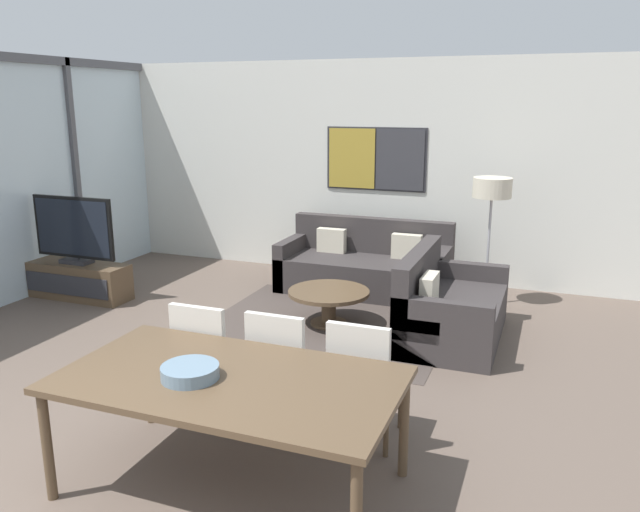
{
  "coord_description": "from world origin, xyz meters",
  "views": [
    {
      "loc": [
        2.44,
        -1.84,
        2.28
      ],
      "look_at": [
        0.54,
        3.15,
        0.95
      ],
      "focal_mm": 35.0,
      "sensor_mm": 36.0,
      "label": 1
    }
  ],
  "objects_px": {
    "fruit_bowl": "(190,371)",
    "floor_lamp": "(492,195)",
    "dining_chair_right": "(363,373)",
    "dining_table": "(229,386)",
    "tv_console": "(78,281)",
    "dining_chair_centre": "(283,361)",
    "television": "(74,231)",
    "coffee_table": "(329,299)",
    "dining_chair_left": "(208,351)",
    "sofa_main": "(366,268)",
    "sofa_side": "(445,310)"
  },
  "relations": [
    {
      "from": "sofa_side",
      "to": "fruit_bowl",
      "type": "xyz_separation_m",
      "value": [
        -0.96,
        -3.03,
        0.49
      ]
    },
    {
      "from": "television",
      "to": "sofa_main",
      "type": "distance_m",
      "value": 3.48
    },
    {
      "from": "dining_chair_left",
      "to": "dining_chair_centre",
      "type": "relative_size",
      "value": 1.0
    },
    {
      "from": "tv_console",
      "to": "dining_chair_right",
      "type": "relative_size",
      "value": 1.42
    },
    {
      "from": "dining_table",
      "to": "fruit_bowl",
      "type": "relative_size",
      "value": 5.92
    },
    {
      "from": "television",
      "to": "dining_chair_left",
      "type": "relative_size",
      "value": 1.22
    },
    {
      "from": "sofa_side",
      "to": "dining_chair_centre",
      "type": "relative_size",
      "value": 1.73
    },
    {
      "from": "sofa_side",
      "to": "coffee_table",
      "type": "xyz_separation_m",
      "value": [
        -1.19,
        -0.07,
        0.0
      ]
    },
    {
      "from": "sofa_main",
      "to": "dining_table",
      "type": "distance_m",
      "value": 4.22
    },
    {
      "from": "dining_chair_right",
      "to": "coffee_table",
      "type": "bearing_deg",
      "value": 115.81
    },
    {
      "from": "television",
      "to": "dining_chair_centre",
      "type": "distance_m",
      "value": 4.01
    },
    {
      "from": "sofa_main",
      "to": "floor_lamp",
      "type": "bearing_deg",
      "value": -2.6
    },
    {
      "from": "dining_chair_right",
      "to": "fruit_bowl",
      "type": "xyz_separation_m",
      "value": [
        -0.78,
        -0.87,
        0.26
      ]
    },
    {
      "from": "dining_chair_right",
      "to": "fruit_bowl",
      "type": "distance_m",
      "value": 1.2
    },
    {
      "from": "sofa_main",
      "to": "dining_chair_left",
      "type": "distance_m",
      "value": 3.47
    },
    {
      "from": "coffee_table",
      "to": "dining_table",
      "type": "xyz_separation_m",
      "value": [
        0.43,
        -2.86,
        0.38
      ]
    },
    {
      "from": "sofa_main",
      "to": "tv_console",
      "type": "bearing_deg",
      "value": -153.76
    },
    {
      "from": "dining_chair_left",
      "to": "dining_chair_right",
      "type": "distance_m",
      "value": 1.17
    },
    {
      "from": "floor_lamp",
      "to": "coffee_table",
      "type": "bearing_deg",
      "value": -139.21
    },
    {
      "from": "dining_table",
      "to": "dining_chair_left",
      "type": "height_order",
      "value": "dining_chair_left"
    },
    {
      "from": "tv_console",
      "to": "coffee_table",
      "type": "height_order",
      "value": "tv_console"
    },
    {
      "from": "dining_table",
      "to": "floor_lamp",
      "type": "relative_size",
      "value": 1.36
    },
    {
      "from": "fruit_bowl",
      "to": "floor_lamp",
      "type": "xyz_separation_m",
      "value": [
        1.22,
        4.21,
        0.51
      ]
    },
    {
      "from": "television",
      "to": "dining_chair_left",
      "type": "bearing_deg",
      "value": -33.46
    },
    {
      "from": "dining_chair_centre",
      "to": "dining_chair_left",
      "type": "bearing_deg",
      "value": -176.93
    },
    {
      "from": "dining_table",
      "to": "dining_chair_left",
      "type": "xyz_separation_m",
      "value": [
        -0.58,
        0.73,
        -0.16
      ]
    },
    {
      "from": "dining_table",
      "to": "dining_chair_centre",
      "type": "height_order",
      "value": "dining_chair_centre"
    },
    {
      "from": "sofa_side",
      "to": "dining_chair_left",
      "type": "height_order",
      "value": "dining_chair_left"
    },
    {
      "from": "dining_chair_centre",
      "to": "sofa_side",
      "type": "bearing_deg",
      "value": 70.65
    },
    {
      "from": "sofa_main",
      "to": "dining_chair_centre",
      "type": "height_order",
      "value": "dining_chair_centre"
    },
    {
      "from": "tv_console",
      "to": "sofa_main",
      "type": "bearing_deg",
      "value": 26.24
    },
    {
      "from": "dining_chair_left",
      "to": "dining_chair_right",
      "type": "xyz_separation_m",
      "value": [
        1.17,
        0.05,
        0.0
      ]
    },
    {
      "from": "sofa_main",
      "to": "coffee_table",
      "type": "height_order",
      "value": "sofa_main"
    },
    {
      "from": "dining_chair_left",
      "to": "fruit_bowl",
      "type": "xyz_separation_m",
      "value": [
        0.39,
        -0.82,
        0.26
      ]
    },
    {
      "from": "dining_chair_right",
      "to": "fruit_bowl",
      "type": "relative_size",
      "value": 2.65
    },
    {
      "from": "television",
      "to": "floor_lamp",
      "type": "xyz_separation_m",
      "value": [
        4.54,
        1.45,
        0.46
      ]
    },
    {
      "from": "television",
      "to": "fruit_bowl",
      "type": "bearing_deg",
      "value": -39.77
    },
    {
      "from": "tv_console",
      "to": "sofa_side",
      "type": "height_order",
      "value": "sofa_side"
    },
    {
      "from": "fruit_bowl",
      "to": "dining_chair_right",
      "type": "bearing_deg",
      "value": 48.08
    },
    {
      "from": "tv_console",
      "to": "dining_chair_centre",
      "type": "bearing_deg",
      "value": -28.46
    },
    {
      "from": "coffee_table",
      "to": "dining_table",
      "type": "bearing_deg",
      "value": -81.5
    },
    {
      "from": "tv_console",
      "to": "sofa_main",
      "type": "xyz_separation_m",
      "value": [
        3.09,
        1.52,
        0.07
      ]
    },
    {
      "from": "fruit_bowl",
      "to": "floor_lamp",
      "type": "height_order",
      "value": "floor_lamp"
    },
    {
      "from": "coffee_table",
      "to": "tv_console",
      "type": "bearing_deg",
      "value": -176.27
    },
    {
      "from": "television",
      "to": "fruit_bowl",
      "type": "distance_m",
      "value": 4.31
    },
    {
      "from": "tv_console",
      "to": "dining_table",
      "type": "distance_m",
      "value": 4.43
    },
    {
      "from": "fruit_bowl",
      "to": "floor_lamp",
      "type": "relative_size",
      "value": 0.23
    },
    {
      "from": "tv_console",
      "to": "television",
      "type": "bearing_deg",
      "value": 90.0
    },
    {
      "from": "dining_chair_right",
      "to": "dining_table",
      "type": "bearing_deg",
      "value": -127.04
    },
    {
      "from": "tv_console",
      "to": "sofa_side",
      "type": "relative_size",
      "value": 0.82
    }
  ]
}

